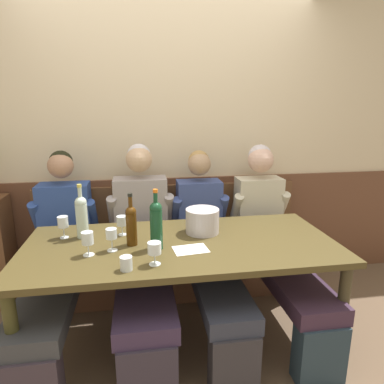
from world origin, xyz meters
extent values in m
cube|color=brown|center=(0.00, 0.00, -0.01)|extent=(6.80, 6.80, 0.02)
cube|color=beige|center=(0.00, 1.09, 1.40)|extent=(6.80, 0.08, 2.80)
cube|color=brown|center=(0.00, 1.04, 0.50)|extent=(6.80, 0.03, 1.00)
cube|color=brown|center=(0.00, 0.81, 0.22)|extent=(2.32, 0.42, 0.44)
cube|color=brown|center=(0.00, 0.81, 0.47)|extent=(2.27, 0.39, 0.05)
cube|color=brown|center=(0.00, 1.00, 0.71)|extent=(2.32, 0.04, 0.45)
cube|color=#463A1C|center=(0.00, 0.12, 0.74)|extent=(2.02, 0.92, 0.04)
cylinder|color=#403C1B|center=(-0.94, -0.27, 0.36)|extent=(0.07, 0.07, 0.72)
cylinder|color=#403822|center=(0.94, -0.27, 0.36)|extent=(0.07, 0.07, 0.72)
cylinder|color=#4A3723|center=(-0.94, 0.51, 0.36)|extent=(0.07, 0.07, 0.72)
cylinder|color=#443520|center=(0.94, 0.51, 0.36)|extent=(0.07, 0.07, 0.72)
cube|color=#35373C|center=(-0.85, 0.19, 0.43)|extent=(0.33, 1.15, 0.11)
cube|color=navy|center=(-0.85, 0.81, 0.76)|extent=(0.40, 0.22, 0.53)
sphere|color=#A4765A|center=(-0.85, 0.80, 1.17)|extent=(0.20, 0.20, 0.20)
sphere|color=black|center=(-0.85, 0.83, 1.20)|extent=(0.18, 0.18, 0.18)
cylinder|color=navy|center=(-1.06, 0.77, 0.78)|extent=(0.08, 0.20, 0.27)
cylinder|color=navy|center=(-0.64, 0.77, 0.78)|extent=(0.08, 0.20, 0.27)
cube|color=#302935|center=(-0.25, -0.34, 0.19)|extent=(0.33, 0.14, 0.38)
cube|color=#352742|center=(-0.25, 0.19, 0.43)|extent=(0.36, 1.15, 0.11)
cube|color=gray|center=(-0.25, 0.81, 0.77)|extent=(0.43, 0.22, 0.56)
sphere|color=tan|center=(-0.25, 0.80, 1.21)|extent=(0.21, 0.21, 0.21)
sphere|color=silver|center=(-0.25, 0.83, 1.23)|extent=(0.19, 0.19, 0.19)
cylinder|color=gray|center=(-0.48, 0.77, 0.80)|extent=(0.08, 0.20, 0.27)
cylinder|color=gray|center=(-0.02, 0.77, 0.80)|extent=(0.08, 0.20, 0.27)
cube|color=#2E2B30|center=(0.24, -0.34, 0.19)|extent=(0.28, 0.14, 0.38)
cube|color=#2D313F|center=(0.24, 0.19, 0.43)|extent=(0.31, 1.15, 0.11)
cube|color=#34437E|center=(0.24, 0.81, 0.75)|extent=(0.37, 0.22, 0.52)
sphere|color=#A38160|center=(0.24, 0.80, 1.16)|extent=(0.19, 0.19, 0.19)
sphere|color=#A27C47|center=(0.24, 0.83, 1.18)|extent=(0.18, 0.18, 0.18)
cylinder|color=#34437E|center=(0.05, 0.77, 0.77)|extent=(0.08, 0.20, 0.27)
cylinder|color=#34437E|center=(0.44, 0.77, 0.77)|extent=(0.08, 0.20, 0.27)
cube|color=#243541|center=(0.77, -0.34, 0.19)|extent=(0.30, 0.14, 0.38)
cube|color=#382436|center=(0.77, 0.19, 0.43)|extent=(0.33, 1.15, 0.11)
cube|color=beige|center=(0.77, 0.81, 0.75)|extent=(0.39, 0.21, 0.53)
sphere|color=#D7AB96|center=(0.77, 0.80, 1.18)|extent=(0.22, 0.22, 0.22)
sphere|color=beige|center=(0.77, 0.83, 1.21)|extent=(0.20, 0.20, 0.20)
cylinder|color=beige|center=(0.57, 0.77, 0.78)|extent=(0.08, 0.20, 0.27)
cylinder|color=beige|center=(0.98, 0.77, 0.78)|extent=(0.08, 0.20, 0.27)
cylinder|color=#B9B0B5|center=(0.17, 0.28, 0.84)|extent=(0.23, 0.23, 0.17)
cylinder|color=#482909|center=(-0.31, 0.14, 0.86)|extent=(0.07, 0.07, 0.21)
sphere|color=#482909|center=(-0.31, 0.14, 0.98)|extent=(0.07, 0.07, 0.07)
cylinder|color=#482909|center=(-0.31, 0.14, 1.03)|extent=(0.03, 0.03, 0.09)
cylinder|color=black|center=(-0.31, 0.14, 1.09)|extent=(0.03, 0.03, 0.02)
cylinder|color=#B6CBBA|center=(-0.64, 0.31, 0.87)|extent=(0.08, 0.08, 0.23)
sphere|color=#B6CBBA|center=(-0.64, 0.31, 1.00)|extent=(0.08, 0.08, 0.08)
cylinder|color=#B6CBBA|center=(-0.64, 0.31, 1.06)|extent=(0.03, 0.03, 0.09)
cylinder|color=gold|center=(-0.64, 0.31, 1.12)|extent=(0.03, 0.03, 0.02)
cylinder|color=#143F24|center=(-0.16, 0.05, 0.88)|extent=(0.08, 0.08, 0.25)
sphere|color=#143F24|center=(-0.16, 0.05, 1.02)|extent=(0.08, 0.08, 0.08)
cylinder|color=#143F24|center=(-0.16, 0.05, 1.08)|extent=(0.03, 0.03, 0.09)
cylinder|color=orange|center=(-0.16, 0.05, 1.13)|extent=(0.03, 0.03, 0.02)
cylinder|color=silver|center=(-0.77, 0.33, 0.76)|extent=(0.06, 0.06, 0.00)
cylinder|color=silver|center=(-0.77, 0.33, 0.80)|extent=(0.01, 0.01, 0.07)
cylinder|color=silver|center=(-0.77, 0.33, 0.87)|extent=(0.07, 0.07, 0.07)
cylinder|color=#EBDF7C|center=(-0.77, 0.33, 0.85)|extent=(0.06, 0.06, 0.03)
cylinder|color=silver|center=(-0.43, 0.06, 0.76)|extent=(0.06, 0.06, 0.00)
cylinder|color=silver|center=(-0.43, 0.06, 0.80)|extent=(0.01, 0.01, 0.08)
cylinder|color=silver|center=(-0.43, 0.06, 0.87)|extent=(0.07, 0.07, 0.06)
cylinder|color=silver|center=(-0.38, 0.32, 0.76)|extent=(0.06, 0.06, 0.00)
cylinder|color=silver|center=(-0.38, 0.32, 0.80)|extent=(0.01, 0.01, 0.07)
cylinder|color=silver|center=(-0.38, 0.32, 0.86)|extent=(0.07, 0.07, 0.06)
cylinder|color=silver|center=(-0.57, 0.02, 0.76)|extent=(0.07, 0.07, 0.00)
cylinder|color=silver|center=(-0.57, 0.02, 0.80)|extent=(0.01, 0.01, 0.07)
cylinder|color=silver|center=(-0.57, 0.02, 0.87)|extent=(0.07, 0.07, 0.07)
cylinder|color=#EED68E|center=(-0.57, 0.02, 0.84)|extent=(0.06, 0.06, 0.02)
cylinder|color=silver|center=(-0.19, -0.17, 0.76)|extent=(0.07, 0.07, 0.00)
cylinder|color=silver|center=(-0.19, -0.17, 0.79)|extent=(0.01, 0.01, 0.06)
cylinder|color=silver|center=(-0.19, -0.17, 0.86)|extent=(0.08, 0.08, 0.07)
cylinder|color=#E3DB86|center=(-0.19, -0.17, 0.83)|extent=(0.07, 0.07, 0.02)
cylinder|color=silver|center=(-0.34, -0.21, 0.80)|extent=(0.07, 0.07, 0.08)
cube|color=white|center=(0.04, 0.00, 0.76)|extent=(0.23, 0.17, 0.00)
camera|label=1|loc=(-0.26, -1.92, 1.62)|focal=31.67mm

